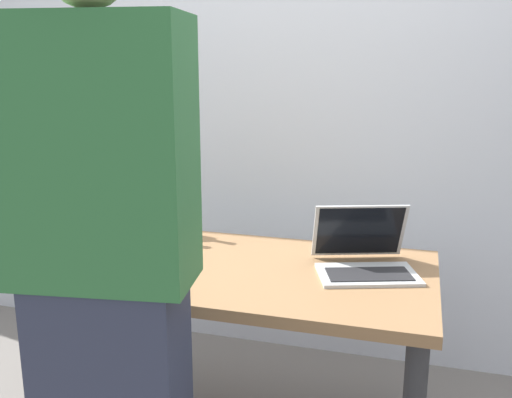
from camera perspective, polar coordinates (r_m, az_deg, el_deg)
name	(u,v)px	position (r m, az deg, el deg)	size (l,w,h in m)	color
desk	(247,294)	(2.08, -0.91, -9.48)	(1.31, 0.74, 0.72)	olive
laptop	(364,256)	(2.03, 10.76, -5.58)	(0.41, 0.40, 0.22)	#B7BABC
beer_bottle_amber	(134,205)	(2.43, -12.13, -0.62)	(0.07, 0.07, 0.33)	#1E5123
beer_bottle_green	(168,208)	(2.44, -8.82, -0.92)	(0.08, 0.08, 0.29)	brown
person_figure	(107,282)	(1.49, -14.72, -8.05)	(0.47, 0.32, 1.77)	#2D3347
back_wall	(300,90)	(2.75, 4.39, 10.80)	(6.00, 0.10, 2.60)	silver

